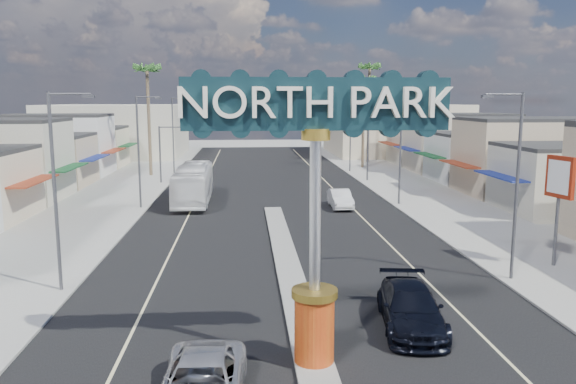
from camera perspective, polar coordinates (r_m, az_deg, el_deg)
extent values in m
plane|color=gray|center=(46.08, -1.63, -1.52)|extent=(160.00, 160.00, 0.00)
cube|color=black|center=(46.07, -1.63, -1.51)|extent=(20.00, 120.00, 0.01)
cube|color=gray|center=(30.51, -0.14, -6.98)|extent=(1.30, 30.00, 0.16)
cube|color=gray|center=(47.50, -18.76, -1.61)|extent=(8.00, 120.00, 0.12)
cube|color=gray|center=(48.78, 15.03, -1.16)|extent=(8.00, 120.00, 0.12)
cube|color=beige|center=(62.41, -24.91, 3.24)|extent=(12.00, 42.00, 6.00)
cube|color=#B7B29E|center=(64.08, 19.75, 3.69)|extent=(12.00, 42.00, 6.00)
cube|color=#B7B29E|center=(92.47, -16.89, 6.00)|extent=(20.00, 20.00, 8.00)
cube|color=beige|center=(93.51, 10.63, 6.28)|extent=(20.00, 20.00, 8.00)
cylinder|color=red|center=(18.84, 2.68, -13.71)|extent=(1.30, 1.30, 2.20)
cylinder|color=gold|center=(18.40, 2.71, -10.20)|extent=(1.50, 1.50, 0.25)
cylinder|color=#B7B7BC|center=(17.72, 2.77, -2.47)|extent=(0.36, 0.36, 4.80)
cylinder|color=gold|center=(17.38, 2.84, 5.87)|extent=(0.90, 0.90, 0.35)
cube|color=#0E252C|center=(17.35, 2.86, 8.92)|extent=(8.20, 0.50, 1.60)
cylinder|color=#47474C|center=(60.12, -12.87, 3.67)|extent=(0.18, 0.18, 6.00)
cylinder|color=#47474C|center=(59.61, -10.57, 6.50)|extent=(5.00, 0.12, 0.12)
cube|color=black|center=(59.45, -8.63, 6.06)|extent=(0.32, 0.32, 1.00)
sphere|color=red|center=(59.26, -8.65, 6.36)|extent=(0.22, 0.22, 0.22)
cylinder|color=#47474C|center=(60.92, 8.11, 3.88)|extent=(0.18, 0.18, 6.00)
cylinder|color=#47474C|center=(60.23, 5.83, 6.63)|extent=(5.00, 0.12, 0.12)
cube|color=black|center=(59.93, 3.93, 6.17)|extent=(0.32, 0.32, 1.00)
sphere|color=red|center=(59.74, 3.96, 6.46)|extent=(0.22, 0.22, 0.22)
cylinder|color=#47474C|center=(26.89, -22.59, -0.25)|extent=(0.16, 0.16, 9.00)
cylinder|color=#47474C|center=(26.31, -21.31, 9.27)|extent=(1.80, 0.10, 0.10)
cube|color=#47474C|center=(26.09, -19.59, 9.15)|extent=(0.50, 0.22, 0.15)
cylinder|color=#47474C|center=(46.17, -14.94, 3.84)|extent=(0.16, 0.16, 9.00)
cylinder|color=#47474C|center=(45.83, -14.05, 9.35)|extent=(1.80, 0.10, 0.10)
cube|color=#47474C|center=(45.71, -13.05, 9.26)|extent=(0.50, 0.22, 0.15)
cylinder|color=#47474C|center=(67.86, -11.60, 5.60)|extent=(0.16, 0.16, 9.00)
cylinder|color=#47474C|center=(67.63, -10.96, 9.34)|extent=(1.80, 0.10, 0.10)
cube|color=#47474C|center=(67.54, -10.27, 9.27)|extent=(0.50, 0.22, 0.15)
cylinder|color=#47474C|center=(28.57, 22.22, 0.29)|extent=(0.16, 0.16, 9.00)
cylinder|color=#47474C|center=(27.88, 21.11, 9.24)|extent=(1.80, 0.10, 0.10)
cube|color=#47474C|center=(27.54, 19.57, 9.13)|extent=(0.50, 0.22, 0.15)
cylinder|color=#47474C|center=(47.17, 11.35, 4.08)|extent=(0.16, 0.16, 9.00)
cylinder|color=#47474C|center=(46.75, 10.45, 9.46)|extent=(1.80, 0.10, 0.10)
cube|color=#47474C|center=(46.55, 9.48, 9.37)|extent=(0.50, 0.22, 0.15)
cylinder|color=#47474C|center=(68.54, 6.36, 5.76)|extent=(0.16, 0.16, 9.00)
cylinder|color=#47474C|center=(68.26, 5.68, 9.46)|extent=(1.80, 0.10, 0.10)
cube|color=#47474C|center=(68.12, 5.00, 9.38)|extent=(0.50, 0.22, 0.15)
cylinder|color=brown|center=(66.15, -13.93, 6.73)|extent=(0.36, 0.36, 12.00)
cylinder|color=brown|center=(72.88, 7.65, 6.73)|extent=(0.36, 0.36, 11.00)
cylinder|color=brown|center=(79.13, 8.19, 7.64)|extent=(0.36, 0.36, 13.00)
imported|color=black|center=(22.39, 12.37, -11.40)|extent=(2.94, 5.71, 1.59)
imported|color=slate|center=(49.42, -9.45, 0.04)|extent=(2.19, 4.79, 1.59)
imported|color=silver|center=(45.73, 5.32, -0.69)|extent=(1.59, 4.51, 1.49)
imported|color=white|center=(48.58, -9.58, 0.83)|extent=(2.75, 11.51, 3.20)
cylinder|color=#47474C|center=(32.22, 25.56, -3.67)|extent=(0.18, 0.18, 3.58)
cube|color=maroon|center=(31.75, 25.92, 1.38)|extent=(0.62, 1.79, 2.15)
cube|color=white|center=(31.66, 25.76, 1.37)|extent=(0.34, 1.40, 1.70)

